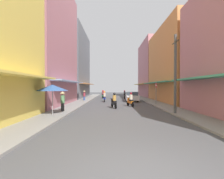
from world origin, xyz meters
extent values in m
plane|color=#4C4C4F|center=(0.00, 17.04, 0.00)|extent=(92.57, 92.57, 0.00)
cube|color=gray|center=(-5.05, 17.04, 0.06)|extent=(2.07, 50.08, 0.12)
cube|color=gray|center=(5.05, 17.04, 0.06)|extent=(2.07, 50.08, 0.12)
cube|color=#EFD159|center=(-5.58, 4.15, 2.80)|extent=(1.10, 9.27, 0.12)
cube|color=#B7727F|center=(-9.08, 15.62, 7.38)|extent=(6.00, 11.80, 14.76)
cube|color=#8CA5CC|center=(-5.58, 15.62, 2.80)|extent=(1.10, 10.62, 0.12)
cube|color=slate|center=(-9.08, 29.25, 6.64)|extent=(6.00, 13.48, 13.28)
cube|color=#D88C4C|center=(-5.58, 29.25, 2.80)|extent=(1.10, 12.13, 0.12)
cube|color=#4CB28C|center=(5.58, 5.69, 2.80)|extent=(1.10, 12.04, 0.12)
cube|color=#D88C4C|center=(9.08, 19.69, 5.31)|extent=(6.00, 13.22, 10.63)
cube|color=#4CB28C|center=(5.58, 19.69, 2.80)|extent=(1.10, 11.89, 0.12)
cube|color=#B7727F|center=(9.08, 32.60, 6.05)|extent=(6.00, 11.86, 12.10)
cube|color=#EFD159|center=(5.58, 32.60, 2.80)|extent=(1.10, 10.67, 0.12)
cylinder|color=black|center=(1.79, 27.29, 0.28)|extent=(0.16, 0.57, 0.56)
cylinder|color=black|center=(1.62, 26.05, 0.28)|extent=(0.16, 0.57, 0.56)
cube|color=#B2B2B7|center=(1.70, 26.62, 0.50)|extent=(0.41, 1.03, 0.24)
cube|color=black|center=(1.67, 26.43, 0.70)|extent=(0.35, 0.59, 0.14)
cylinder|color=#B2B2B7|center=(1.77, 27.17, 0.70)|extent=(0.28, 0.28, 0.45)
cylinder|color=black|center=(1.77, 27.17, 0.95)|extent=(0.55, 0.10, 0.03)
cylinder|color=#262628|center=(1.68, 26.48, 1.05)|extent=(0.34, 0.34, 0.55)
sphere|color=maroon|center=(1.68, 26.48, 1.45)|extent=(0.26, 0.26, 0.26)
cylinder|color=black|center=(-1.82, 20.61, 0.28)|extent=(0.12, 0.56, 0.56)
cylinder|color=black|center=(-1.72, 19.36, 0.28)|extent=(0.12, 0.56, 0.56)
cube|color=#1E38B7|center=(-1.77, 19.94, 0.50)|extent=(0.36, 1.02, 0.24)
cube|color=black|center=(-1.75, 19.74, 0.70)|extent=(0.32, 0.58, 0.14)
cylinder|color=#1E38B7|center=(-1.81, 20.49, 0.70)|extent=(0.28, 0.28, 0.45)
cylinder|color=black|center=(-1.81, 20.49, 0.95)|extent=(0.55, 0.07, 0.03)
cylinder|color=beige|center=(-1.75, 19.79, 1.05)|extent=(0.34, 0.34, 0.55)
sphere|color=orange|center=(-1.75, 19.79, 1.45)|extent=(0.26, 0.26, 0.26)
cylinder|color=black|center=(1.17, 14.86, 0.28)|extent=(0.25, 0.56, 0.56)
cylinder|color=black|center=(1.56, 13.68, 0.28)|extent=(0.25, 0.56, 0.56)
cube|color=orange|center=(1.38, 14.22, 0.50)|extent=(0.58, 1.04, 0.24)
cube|color=black|center=(1.44, 14.03, 0.70)|extent=(0.44, 0.62, 0.14)
cylinder|color=orange|center=(1.21, 14.75, 0.70)|extent=(0.28, 0.28, 0.45)
cylinder|color=black|center=(1.21, 14.75, 0.95)|extent=(0.53, 0.20, 0.03)
cylinder|color=beige|center=(1.42, 14.08, 1.05)|extent=(0.34, 0.34, 0.55)
sphere|color=maroon|center=(1.42, 14.08, 1.45)|extent=(0.26, 0.26, 0.26)
cylinder|color=black|center=(-0.65, 13.37, 0.28)|extent=(0.23, 0.56, 0.56)
cylinder|color=black|center=(-0.30, 12.17, 0.28)|extent=(0.23, 0.56, 0.56)
cube|color=black|center=(-0.46, 12.72, 0.50)|extent=(0.55, 1.04, 0.24)
cube|color=black|center=(-0.41, 12.53, 0.70)|extent=(0.43, 0.62, 0.14)
cylinder|color=black|center=(-0.62, 13.25, 0.70)|extent=(0.28, 0.28, 0.45)
cylinder|color=black|center=(-0.62, 13.25, 0.95)|extent=(0.54, 0.18, 0.03)
cylinder|color=#BF8C3F|center=(-0.42, 12.58, 1.05)|extent=(0.34, 0.34, 0.55)
sphere|color=black|center=(-0.42, 12.58, 1.45)|extent=(0.26, 0.26, 0.26)
cylinder|color=black|center=(-2.52, 27.80, 0.28)|extent=(0.18, 0.57, 0.56)
cylinder|color=black|center=(-2.30, 26.57, 0.28)|extent=(0.18, 0.57, 0.56)
cube|color=#197233|center=(-2.40, 27.13, 0.50)|extent=(0.45, 1.03, 0.24)
cube|color=black|center=(-2.36, 26.93, 0.70)|extent=(0.37, 0.60, 0.14)
cylinder|color=#197233|center=(-2.50, 27.67, 0.70)|extent=(0.28, 0.28, 0.45)
cylinder|color=black|center=(-2.50, 27.67, 0.95)|extent=(0.55, 0.13, 0.03)
cylinder|color=#99333F|center=(-2.37, 26.98, 1.05)|extent=(0.34, 0.34, 0.55)
sphere|color=red|center=(-2.37, 26.98, 1.45)|extent=(0.26, 0.26, 0.26)
cube|color=silver|center=(2.32, 20.59, 0.60)|extent=(1.92, 4.16, 0.70)
cube|color=#333D47|center=(2.31, 20.44, 1.15)|extent=(1.68, 2.16, 0.60)
cylinder|color=black|center=(1.62, 21.87, 0.32)|extent=(0.20, 0.65, 0.64)
cylinder|color=black|center=(3.12, 21.81, 0.32)|extent=(0.20, 0.65, 0.64)
cylinder|color=black|center=(1.52, 19.37, 0.32)|extent=(0.20, 0.65, 0.64)
cylinder|color=black|center=(3.02, 19.31, 0.32)|extent=(0.20, 0.65, 0.64)
cylinder|color=#334C8C|center=(-4.92, 21.23, 0.36)|extent=(0.28, 0.28, 0.71)
cylinder|color=#99333F|center=(-4.92, 21.23, 1.01)|extent=(0.34, 0.34, 0.60)
sphere|color=#9E7256|center=(-4.92, 21.23, 1.45)|extent=(0.22, 0.22, 0.22)
cone|color=#D1B77A|center=(-4.92, 21.23, 1.55)|extent=(0.44, 0.44, 0.16)
cylinder|color=#262628|center=(-4.87, 9.99, 0.39)|extent=(0.28, 0.28, 0.79)
cylinder|color=#598C59|center=(-4.87, 9.99, 1.12)|extent=(0.34, 0.34, 0.66)
sphere|color=#9E7256|center=(-4.87, 9.99, 1.59)|extent=(0.22, 0.22, 0.22)
cone|color=#D1B77A|center=(-4.87, 9.99, 1.69)|extent=(0.44, 0.44, 0.16)
cylinder|color=#99999E|center=(-5.02, 8.05, 1.08)|extent=(0.05, 0.05, 2.16)
cone|color=#335999|center=(-5.02, 8.05, 2.11)|extent=(2.29, 2.29, 0.45)
cylinder|color=#4C4C4F|center=(4.26, 8.85, 3.12)|extent=(0.20, 0.20, 6.24)
cylinder|color=#3F382D|center=(4.26, 8.85, 5.64)|extent=(0.08, 1.20, 0.08)
cylinder|color=gray|center=(4.16, 13.99, 1.30)|extent=(0.07, 0.07, 2.60)
cylinder|color=red|center=(4.16, 13.99, 2.35)|extent=(0.02, 0.60, 0.60)
cube|color=white|center=(4.16, 13.99, 2.35)|extent=(0.03, 0.40, 0.10)
camera|label=1|loc=(-0.66, -3.91, 2.15)|focal=26.28mm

